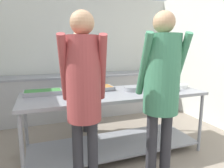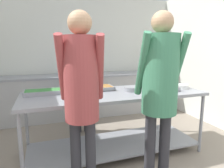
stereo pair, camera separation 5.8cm
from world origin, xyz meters
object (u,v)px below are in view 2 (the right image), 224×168
guest_serving_left (160,83)px  guest_serving_right (81,87)px  serving_tray_vegetables (97,88)px  plate_stack (181,86)px  broccoli_bowl (74,91)px  water_bottle (156,68)px  sauce_pan (132,89)px  cook_behind_counter (81,70)px  serving_tray_roast (43,92)px  serving_tray_greens (161,89)px

guest_serving_left → guest_serving_right: (-0.76, 0.08, -0.01)m
serving_tray_vegetables → plate_stack: size_ratio=1.94×
serving_tray_vegetables → guest_serving_left: (0.35, -1.08, 0.23)m
broccoli_bowl → water_bottle: 2.70m
broccoli_bowl → serving_tray_vegetables: broccoli_bowl is taller
serving_tray_vegetables → water_bottle: size_ratio=1.96×
sauce_pan → broccoli_bowl: bearing=175.3°
cook_behind_counter → sauce_pan: bearing=-57.1°
serving_tray_vegetables → broccoli_bowl: bearing=-155.3°
serving_tray_vegetables → plate_stack: plate_stack is taller
sauce_pan → cook_behind_counter: bearing=122.9°
serving_tray_vegetables → guest_serving_right: bearing=-112.4°
serving_tray_roast → sauce_pan: sauce_pan is taller
plate_stack → serving_tray_greens: bearing=-175.0°
serving_tray_vegetables → guest_serving_right: guest_serving_right is taller
serving_tray_roast → water_bottle: bearing=29.2°
sauce_pan → serving_tray_greens: size_ratio=0.86×
serving_tray_greens → plate_stack: plate_stack is taller
serving_tray_greens → water_bottle: bearing=60.9°
broccoli_bowl → cook_behind_counter: 0.85m
guest_serving_left → water_bottle: (1.48, 2.49, -0.11)m
sauce_pan → water_bottle: (1.39, 1.64, 0.11)m
guest_serving_right → water_bottle: size_ratio=7.94×
serving_tray_vegetables → plate_stack: 1.25m
cook_behind_counter → guest_serving_left: bearing=-74.8°
guest_serving_right → water_bottle: 3.29m
broccoli_bowl → guest_serving_left: size_ratio=0.12×
broccoli_bowl → serving_tray_greens: 1.23m
serving_tray_greens → water_bottle: water_bottle is taller
serving_tray_roast → guest_serving_right: 1.05m
serving_tray_roast → water_bottle: water_bottle is taller
guest_serving_left → sauce_pan: bearing=83.8°
sauce_pan → guest_serving_right: guest_serving_right is taller
plate_stack → guest_serving_right: size_ratio=0.13×
water_bottle → serving_tray_roast: bearing=-150.8°
broccoli_bowl → serving_tray_vegetables: bearing=24.7°
broccoli_bowl → serving_tray_greens: broccoli_bowl is taller
serving_tray_vegetables → cook_behind_counter: bearing=100.7°
serving_tray_vegetables → water_bottle: water_bottle is taller
serving_tray_greens → water_bottle: size_ratio=1.85×
sauce_pan → serving_tray_roast: bearing=170.0°
serving_tray_roast → broccoli_bowl: (0.38, -0.14, 0.02)m
guest_serving_left → cook_behind_counter: size_ratio=1.02×
guest_serving_right → cook_behind_counter: bearing=79.8°
serving_tray_vegetables → water_bottle: (1.83, 1.41, 0.12)m
plate_stack → cook_behind_counter: (-1.33, 0.92, 0.19)m
broccoli_bowl → cook_behind_counter: cook_behind_counter is taller
broccoli_bowl → water_bottle: size_ratio=0.97×
plate_stack → water_bottle: (0.61, 1.71, 0.11)m
broccoli_bowl → water_bottle: bearing=35.8°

